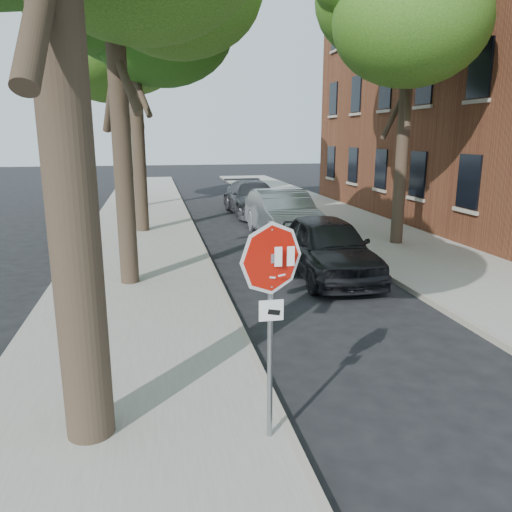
{
  "coord_description": "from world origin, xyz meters",
  "views": [
    {
      "loc": [
        -1.92,
        -5.17,
        3.62
      ],
      "look_at": [
        -0.62,
        1.2,
        2.05
      ],
      "focal_mm": 35.0,
      "sensor_mm": 36.0,
      "label": 1
    }
  ],
  "objects_px": {
    "tree_right": "(409,15)",
    "car_b": "(282,214)",
    "car_a": "(327,247)",
    "car_c": "(253,198)",
    "tree_mid_b": "(130,6)",
    "tree_far": "(131,59)",
    "stop_sign": "(271,291)"
  },
  "relations": [
    {
      "from": "tree_right",
      "to": "tree_far",
      "type": "bearing_deg",
      "value": 128.34
    },
    {
      "from": "tree_mid_b",
      "to": "car_b",
      "type": "distance_m",
      "value": 8.95
    },
    {
      "from": "tree_far",
      "to": "tree_mid_b",
      "type": "bearing_deg",
      "value": -87.56
    },
    {
      "from": "tree_mid_b",
      "to": "car_a",
      "type": "relative_size",
      "value": 2.22
    },
    {
      "from": "stop_sign",
      "to": "car_c",
      "type": "xyz_separation_m",
      "value": [
        3.3,
        17.75,
        -1.18
      ]
    },
    {
      "from": "tree_right",
      "to": "tree_mid_b",
      "type": "bearing_deg",
      "value": 154.48
    },
    {
      "from": "car_b",
      "to": "tree_far",
      "type": "bearing_deg",
      "value": 119.82
    },
    {
      "from": "tree_mid_b",
      "to": "car_b",
      "type": "height_order",
      "value": "tree_mid_b"
    },
    {
      "from": "tree_far",
      "to": "car_a",
      "type": "xyz_separation_m",
      "value": [
        5.18,
        -14.17,
        -6.42
      ]
    },
    {
      "from": "tree_right",
      "to": "stop_sign",
      "type": "bearing_deg",
      "value": -123.38
    },
    {
      "from": "tree_mid_b",
      "to": "car_a",
      "type": "xyz_separation_m",
      "value": [
        4.88,
        -7.19,
        -7.2
      ]
    },
    {
      "from": "stop_sign",
      "to": "car_a",
      "type": "bearing_deg",
      "value": 65.61
    },
    {
      "from": "car_a",
      "to": "car_c",
      "type": "relative_size",
      "value": 0.88
    },
    {
      "from": "tree_right",
      "to": "car_a",
      "type": "xyz_separation_m",
      "value": [
        -3.52,
        -3.17,
        -6.42
      ]
    },
    {
      "from": "stop_sign",
      "to": "car_c",
      "type": "distance_m",
      "value": 18.1
    },
    {
      "from": "tree_mid_b",
      "to": "tree_far",
      "type": "bearing_deg",
      "value": 92.44
    },
    {
      "from": "stop_sign",
      "to": "car_a",
      "type": "xyz_separation_m",
      "value": [
        3.16,
        6.96,
        -1.15
      ]
    },
    {
      "from": "tree_mid_b",
      "to": "car_a",
      "type": "distance_m",
      "value": 11.28
    },
    {
      "from": "car_c",
      "to": "tree_mid_b",
      "type": "bearing_deg",
      "value": -146.05
    },
    {
      "from": "car_a",
      "to": "car_b",
      "type": "bearing_deg",
      "value": 89.66
    },
    {
      "from": "tree_right",
      "to": "car_b",
      "type": "relative_size",
      "value": 1.79
    },
    {
      "from": "car_c",
      "to": "stop_sign",
      "type": "bearing_deg",
      "value": -102.25
    },
    {
      "from": "tree_far",
      "to": "car_c",
      "type": "distance_m",
      "value": 9.01
    },
    {
      "from": "stop_sign",
      "to": "tree_far",
      "type": "height_order",
      "value": "tree_far"
    },
    {
      "from": "tree_far",
      "to": "car_b",
      "type": "distance_m",
      "value": 12.19
    },
    {
      "from": "tree_right",
      "to": "car_c",
      "type": "distance_m",
      "value": 10.53
    },
    {
      "from": "car_b",
      "to": "car_c",
      "type": "distance_m",
      "value": 5.56
    },
    {
      "from": "tree_mid_b",
      "to": "car_a",
      "type": "height_order",
      "value": "tree_mid_b"
    },
    {
      "from": "car_a",
      "to": "stop_sign",
      "type": "bearing_deg",
      "value": -113.17
    },
    {
      "from": "stop_sign",
      "to": "car_c",
      "type": "height_order",
      "value": "stop_sign"
    },
    {
      "from": "car_a",
      "to": "tree_mid_b",
      "type": "bearing_deg",
      "value": 125.41
    },
    {
      "from": "tree_mid_b",
      "to": "tree_right",
      "type": "bearing_deg",
      "value": -25.52
    }
  ]
}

